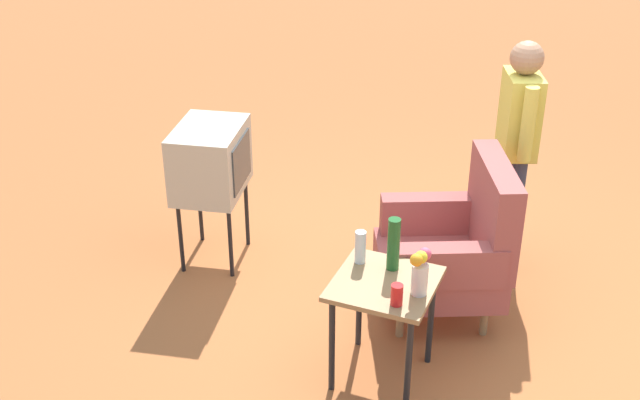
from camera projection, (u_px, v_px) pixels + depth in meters
name	position (u px, v px, depth m)	size (l,w,h in m)	color
ground_plane	(454.00, 311.00, 5.35)	(60.00, 60.00, 0.00)	#AD6033
armchair	(455.00, 245.00, 5.14)	(1.02, 1.03, 1.06)	#937047
side_table	(384.00, 296.00, 4.54)	(0.56, 0.56, 0.66)	black
tv_on_stand	(210.00, 161.00, 5.58)	(0.68, 0.56, 1.03)	black
person_standing	(516.00, 142.00, 5.48)	(0.54, 0.34, 1.64)	#2D3347
bottle_short_clear	(360.00, 247.00, 4.62)	(0.06, 0.06, 0.20)	silver
soda_can_red	(397.00, 295.00, 4.27)	(0.07, 0.07, 0.12)	red
bottle_wine_green	(394.00, 244.00, 4.53)	(0.07, 0.07, 0.32)	#1E5623
flower_vase	(420.00, 270.00, 4.32)	(0.15, 0.10, 0.27)	silver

